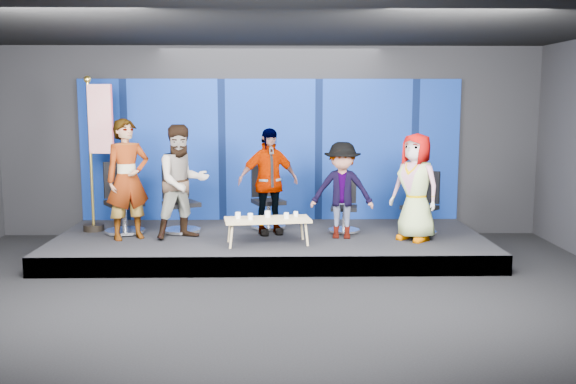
# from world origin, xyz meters

# --- Properties ---
(ground) EXTENTS (10.00, 10.00, 0.00)m
(ground) POSITION_xyz_m (0.00, 0.00, 0.00)
(ground) COLOR black
(ground) RESTS_ON ground
(room_walls) EXTENTS (10.02, 8.02, 3.51)m
(room_walls) POSITION_xyz_m (0.00, 0.00, 2.43)
(room_walls) COLOR black
(room_walls) RESTS_ON ground
(riser) EXTENTS (7.00, 3.00, 0.30)m
(riser) POSITION_xyz_m (0.00, 2.50, 0.15)
(riser) COLOR black
(riser) RESTS_ON ground
(backdrop) EXTENTS (7.00, 0.08, 2.60)m
(backdrop) POSITION_xyz_m (0.00, 3.95, 1.60)
(backdrop) COLOR #071954
(backdrop) RESTS_ON riser
(chair_a) EXTENTS (0.92, 0.92, 1.19)m
(chair_a) POSITION_xyz_m (-2.47, 2.73, 0.69)
(chair_a) COLOR silver
(chair_a) RESTS_ON riser
(panelist_a) EXTENTS (0.84, 0.76, 1.93)m
(panelist_a) POSITION_xyz_m (-2.26, 2.26, 1.26)
(panelist_a) COLOR black
(panelist_a) RESTS_ON riser
(chair_b) EXTENTS (0.87, 0.87, 1.13)m
(chair_b) POSITION_xyz_m (-1.52, 2.79, 0.67)
(chair_b) COLOR silver
(chair_b) RESTS_ON riser
(panelist_b) EXTENTS (1.12, 1.05, 1.84)m
(panelist_b) POSITION_xyz_m (-1.40, 2.29, 1.22)
(panelist_b) COLOR black
(panelist_b) RESTS_ON riser
(chair_c) EXTENTS (0.78, 0.78, 1.09)m
(chair_c) POSITION_xyz_m (-0.05, 3.10, 0.66)
(chair_c) COLOR silver
(chair_c) RESTS_ON riser
(panelist_c) EXTENTS (1.12, 0.75, 1.77)m
(panelist_c) POSITION_xyz_m (-0.03, 2.60, 1.18)
(panelist_c) COLOR black
(panelist_c) RESTS_ON riser
(chair_d) EXTENTS (0.61, 0.61, 0.96)m
(chair_d) POSITION_xyz_m (1.26, 2.76, 0.62)
(chair_d) COLOR silver
(chair_d) RESTS_ON riser
(panelist_d) EXTENTS (1.07, 0.71, 1.56)m
(panelist_d) POSITION_xyz_m (1.16, 2.27, 1.08)
(panelist_d) COLOR black
(panelist_d) RESTS_ON riser
(chair_e) EXTENTS (0.84, 0.84, 1.05)m
(chair_e) POSITION_xyz_m (2.52, 2.55, 0.65)
(chair_e) COLOR silver
(chair_e) RESTS_ON riser
(panelist_e) EXTENTS (0.97, 0.97, 1.70)m
(panelist_e) POSITION_xyz_m (2.31, 2.09, 1.15)
(panelist_e) COLOR black
(panelist_e) RESTS_ON riser
(coffee_table) EXTENTS (1.37, 0.72, 0.40)m
(coffee_table) POSITION_xyz_m (-0.03, 1.83, 0.67)
(coffee_table) COLOR tan
(coffee_table) RESTS_ON riser
(mug_a) EXTENTS (0.08, 0.08, 0.10)m
(mug_a) POSITION_xyz_m (-0.49, 1.84, 0.75)
(mug_a) COLOR silver
(mug_a) RESTS_ON coffee_table
(mug_b) EXTENTS (0.08, 0.08, 0.10)m
(mug_b) POSITION_xyz_m (-0.29, 1.76, 0.75)
(mug_b) COLOR silver
(mug_b) RESTS_ON coffee_table
(mug_c) EXTENTS (0.09, 0.09, 0.10)m
(mug_c) POSITION_xyz_m (-0.03, 1.93, 0.76)
(mug_c) COLOR silver
(mug_c) RESTS_ON coffee_table
(mug_d) EXTENTS (0.08, 0.08, 0.09)m
(mug_d) POSITION_xyz_m (0.26, 1.83, 0.75)
(mug_d) COLOR silver
(mug_d) RESTS_ON coffee_table
(mug_e) EXTENTS (0.07, 0.07, 0.09)m
(mug_e) POSITION_xyz_m (0.41, 1.97, 0.75)
(mug_e) COLOR silver
(mug_e) RESTS_ON coffee_table
(flag_stand) EXTENTS (0.59, 0.35, 2.62)m
(flag_stand) POSITION_xyz_m (-2.90, 2.88, 1.69)
(flag_stand) COLOR black
(flag_stand) RESTS_ON riser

